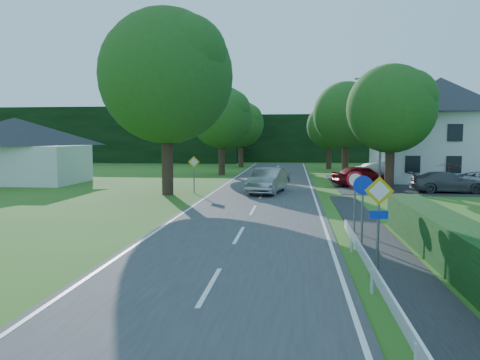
# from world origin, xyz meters

# --- Properties ---
(road) EXTENTS (7.00, 80.00, 0.04)m
(road) POSITION_xyz_m (0.00, 20.00, 0.02)
(road) COLOR #37373A
(road) RESTS_ON ground
(parking_pad) EXTENTS (14.00, 16.00, 0.04)m
(parking_pad) POSITION_xyz_m (12.00, 33.00, 0.02)
(parking_pad) COLOR black
(parking_pad) RESTS_ON ground
(line_edge_left) EXTENTS (0.12, 80.00, 0.01)m
(line_edge_left) POSITION_xyz_m (-3.25, 20.00, 0.04)
(line_edge_left) COLOR white
(line_edge_left) RESTS_ON road
(line_edge_right) EXTENTS (0.12, 80.00, 0.01)m
(line_edge_right) POSITION_xyz_m (3.25, 20.00, 0.04)
(line_edge_right) COLOR white
(line_edge_right) RESTS_ON road
(line_centre) EXTENTS (0.12, 80.00, 0.01)m
(line_centre) POSITION_xyz_m (0.00, 20.00, 0.04)
(line_centre) COLOR white
(line_centre) RESTS_ON road
(tree_main) EXTENTS (9.40, 9.40, 11.64)m
(tree_main) POSITION_xyz_m (-6.00, 24.00, 5.82)
(tree_main) COLOR #265018
(tree_main) RESTS_ON ground
(tree_left_far) EXTENTS (7.00, 7.00, 8.58)m
(tree_left_far) POSITION_xyz_m (-5.00, 40.00, 4.29)
(tree_left_far) COLOR #265018
(tree_left_far) RESTS_ON ground
(tree_right_far) EXTENTS (7.40, 7.40, 9.09)m
(tree_right_far) POSITION_xyz_m (7.00, 42.00, 4.54)
(tree_right_far) COLOR #265018
(tree_right_far) RESTS_ON ground
(tree_left_back) EXTENTS (6.60, 6.60, 8.07)m
(tree_left_back) POSITION_xyz_m (-4.50, 52.00, 4.04)
(tree_left_back) COLOR #265018
(tree_left_back) RESTS_ON ground
(tree_right_back) EXTENTS (6.20, 6.20, 7.56)m
(tree_right_back) POSITION_xyz_m (6.00, 50.00, 3.78)
(tree_right_back) COLOR #265018
(tree_right_back) RESTS_ON ground
(tree_right_mid) EXTENTS (7.00, 7.00, 8.58)m
(tree_right_mid) POSITION_xyz_m (8.50, 28.00, 4.29)
(tree_right_mid) COLOR #265018
(tree_right_mid) RESTS_ON ground
(treeline_left) EXTENTS (44.00, 6.00, 8.00)m
(treeline_left) POSITION_xyz_m (-28.00, 62.00, 4.00)
(treeline_left) COLOR black
(treeline_left) RESTS_ON ground
(treeline_right) EXTENTS (30.00, 5.00, 7.00)m
(treeline_right) POSITION_xyz_m (8.00, 66.00, 3.50)
(treeline_right) COLOR black
(treeline_right) RESTS_ON ground
(bungalow_left) EXTENTS (11.00, 6.50, 5.20)m
(bungalow_left) POSITION_xyz_m (-20.00, 30.00, 2.71)
(bungalow_left) COLOR silver
(bungalow_left) RESTS_ON ground
(house_white) EXTENTS (10.60, 8.40, 8.60)m
(house_white) POSITION_xyz_m (14.00, 36.00, 4.41)
(house_white) COLOR silver
(house_white) RESTS_ON ground
(streetlight) EXTENTS (2.03, 0.18, 8.00)m
(streetlight) POSITION_xyz_m (8.06, 30.00, 4.46)
(streetlight) COLOR slate
(streetlight) RESTS_ON ground
(sign_priority_right) EXTENTS (0.78, 0.09, 2.59)m
(sign_priority_right) POSITION_xyz_m (4.30, 7.98, 1.80)
(sign_priority_right) COLOR slate
(sign_priority_right) RESTS_ON ground
(sign_roundabout) EXTENTS (0.64, 0.08, 2.37)m
(sign_roundabout) POSITION_xyz_m (4.30, 10.98, 1.67)
(sign_roundabout) COLOR slate
(sign_roundabout) RESTS_ON ground
(sign_speed_limit) EXTENTS (0.64, 0.11, 2.37)m
(sign_speed_limit) POSITION_xyz_m (4.30, 12.97, 1.77)
(sign_speed_limit) COLOR slate
(sign_speed_limit) RESTS_ON ground
(sign_priority_left) EXTENTS (0.78, 0.09, 2.44)m
(sign_priority_left) POSITION_xyz_m (-4.50, 24.98, 1.72)
(sign_priority_left) COLOR slate
(sign_priority_left) RESTS_ON ground
(moving_car) EXTENTS (2.55, 5.11, 1.61)m
(moving_car) POSITION_xyz_m (0.30, 25.25, 0.84)
(moving_car) COLOR #A4A4A9
(moving_car) RESTS_ON road
(motorcycle) EXTENTS (0.90, 1.76, 0.88)m
(motorcycle) POSITION_xyz_m (1.50, 32.27, 0.48)
(motorcycle) COLOR black
(motorcycle) RESTS_ON road
(parked_car_red) EXTENTS (4.85, 3.13, 1.54)m
(parked_car_red) POSITION_xyz_m (7.07, 30.50, 0.81)
(parked_car_red) COLOR maroon
(parked_car_red) RESTS_ON parking_pad
(parked_car_silver_a) EXTENTS (5.26, 2.07, 1.70)m
(parked_car_silver_a) POSITION_xyz_m (9.35, 33.09, 0.89)
(parked_car_silver_a) COLOR #B6B6BB
(parked_car_silver_a) RESTS_ON parking_pad
(parked_car_grey) EXTENTS (4.70, 1.96, 1.36)m
(parked_car_grey) POSITION_xyz_m (12.02, 26.92, 0.72)
(parked_car_grey) COLOR #4A4A4F
(parked_car_grey) RESTS_ON parking_pad
(parasol) EXTENTS (2.20, 2.23, 1.76)m
(parasol) POSITION_xyz_m (13.37, 30.94, 0.92)
(parasol) COLOR red
(parasol) RESTS_ON parking_pad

